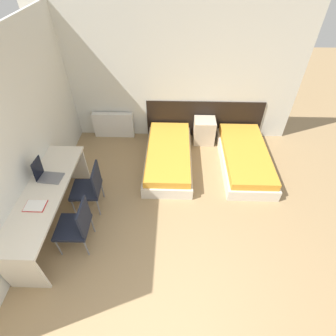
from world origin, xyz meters
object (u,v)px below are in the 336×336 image
object	(u,v)px
nightstand	(204,131)
bed_near_window	(168,156)
chair_near_notebook	(76,224)
laptop	(46,175)
bed_near_door	(245,158)
chair_near_laptop	(89,187)

from	to	relation	value
nightstand	bed_near_window	bearing A→B (deg)	-134.57
nightstand	chair_near_notebook	distance (m)	3.32
bed_near_window	chair_near_notebook	xyz separation A→B (m)	(-1.24, -1.87, 0.30)
bed_near_window	nightstand	distance (m)	1.08
laptop	chair_near_notebook	bearing A→B (deg)	-43.85
chair_near_notebook	laptop	distance (m)	0.91
nightstand	bed_near_door	bearing A→B (deg)	-45.43
nightstand	laptop	bearing A→B (deg)	-141.81
nightstand	chair_near_laptop	bearing A→B (deg)	-136.27
bed_near_window	bed_near_door	world-z (taller)	same
nightstand	chair_near_notebook	world-z (taller)	chair_near_notebook
chair_near_laptop	laptop	world-z (taller)	laptop
bed_near_window	nightstand	size ratio (longest dim) A/B	3.49
bed_near_door	laptop	bearing A→B (deg)	-159.45
bed_near_window	chair_near_notebook	size ratio (longest dim) A/B	2.21
bed_near_window	chair_near_notebook	distance (m)	2.26
bed_near_door	chair_near_notebook	world-z (taller)	chair_near_notebook
nightstand	chair_near_laptop	world-z (taller)	chair_near_laptop
bed_near_door	nightstand	bearing A→B (deg)	134.57
nightstand	chair_near_notebook	bearing A→B (deg)	-127.13
chair_near_notebook	laptop	bearing A→B (deg)	130.06
chair_near_laptop	laptop	distance (m)	0.66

